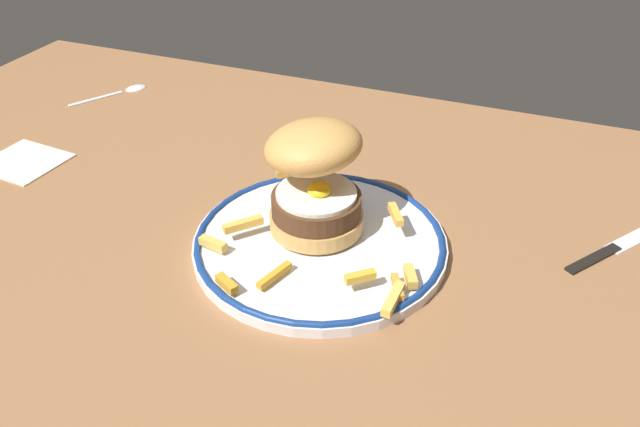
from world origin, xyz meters
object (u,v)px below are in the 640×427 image
(burger, at_px, (315,175))
(spoon, at_px, (127,89))
(dinner_plate, at_px, (320,241))
(napkin, at_px, (24,161))
(knife, at_px, (614,247))

(burger, height_order, spoon, burger)
(dinner_plate, height_order, napkin, dinner_plate)
(napkin, bearing_deg, burger, -0.28)
(burger, relative_size, knife, 0.86)
(dinner_plate, bearing_deg, spoon, 148.56)
(dinner_plate, xyz_separation_m, burger, (-0.02, 0.03, 0.07))
(burger, bearing_deg, napkin, 179.72)
(knife, bearing_deg, spoon, 167.93)
(knife, relative_size, napkin, 1.52)
(dinner_plate, relative_size, burger, 2.11)
(knife, bearing_deg, burger, -164.08)
(spoon, distance_m, napkin, 0.25)
(knife, distance_m, spoon, 0.78)
(burger, distance_m, napkin, 0.44)
(knife, distance_m, napkin, 0.76)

